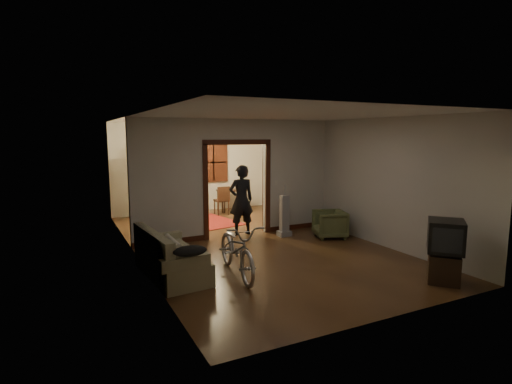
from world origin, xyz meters
TOP-DOWN VIEW (x-y plane):
  - floor at (0.00, 0.00)m, footprint 5.00×8.50m
  - ceiling at (0.00, 0.00)m, footprint 5.00×8.50m
  - wall_back at (0.00, 4.25)m, footprint 5.00×0.02m
  - wall_left at (-2.50, 0.00)m, footprint 0.02×8.50m
  - wall_right at (2.50, 0.00)m, footprint 0.02×8.50m
  - partition_wall at (0.00, 0.75)m, footprint 5.00×0.14m
  - door_casing at (0.00, 0.75)m, footprint 1.74×0.20m
  - far_window at (0.70, 4.21)m, footprint 0.98×0.06m
  - chandelier at (0.00, 2.50)m, footprint 0.24×0.24m
  - light_switch at (1.05, 0.68)m, footprint 0.08×0.01m
  - sofa at (-2.15, -1.36)m, footprint 0.96×1.84m
  - rolled_paper at (-2.05, -1.06)m, footprint 0.10×0.84m
  - jacket at (-2.10, -2.27)m, footprint 0.52×0.39m
  - bicycle at (-1.13, -1.83)m, footprint 0.82×1.87m
  - armchair at (1.89, -0.44)m, footprint 0.91×0.90m
  - tv_stand at (1.81, -3.65)m, footprint 0.71×0.71m
  - crt_tv at (1.81, -3.65)m, footprint 0.81×0.81m
  - vacuum at (1.00, 0.18)m, footprint 0.36×0.32m
  - person at (0.13, 0.78)m, footprint 0.64×0.44m
  - oriental_rug at (-0.17, 2.48)m, footprint 1.79×2.15m
  - locker at (-1.26, 3.70)m, footprint 0.96×0.57m
  - globe at (-1.26, 3.70)m, footprint 0.31×0.31m
  - desk at (1.17, 3.79)m, footprint 0.98×0.65m
  - desk_chair at (0.62, 3.34)m, footprint 0.48×0.48m

SIDE VIEW (x-z plane):
  - floor at x=0.00m, z-range -0.01..0.01m
  - oriental_rug at x=-0.17m, z-range 0.00..0.01m
  - tv_stand at x=1.81m, z-range 0.00..0.48m
  - armchair at x=1.89m, z-range 0.00..0.65m
  - desk at x=1.17m, z-range 0.00..0.67m
  - sofa at x=-2.15m, z-range 0.00..0.82m
  - desk_chair at x=0.62m, z-range 0.00..0.88m
  - bicycle at x=-1.13m, z-range 0.00..0.95m
  - vacuum at x=1.00m, z-range 0.00..1.00m
  - rolled_paper at x=-2.05m, z-range 0.48..0.58m
  - jacket at x=-2.10m, z-range 0.60..0.76m
  - crt_tv at x=1.81m, z-range 0.52..1.04m
  - person at x=0.13m, z-range 0.00..1.71m
  - locker at x=-1.26m, z-range 0.00..1.87m
  - door_casing at x=0.00m, z-range -0.06..2.26m
  - light_switch at x=1.05m, z-range 1.19..1.31m
  - wall_back at x=0.00m, z-range 0.00..2.80m
  - wall_left at x=-2.50m, z-range 0.00..2.80m
  - wall_right at x=2.50m, z-range 0.00..2.80m
  - partition_wall at x=0.00m, z-range 0.00..2.80m
  - far_window at x=0.70m, z-range 0.91..2.19m
  - globe at x=-1.26m, z-range 1.79..2.09m
  - chandelier at x=0.00m, z-range 2.23..2.47m
  - ceiling at x=0.00m, z-range 2.79..2.80m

